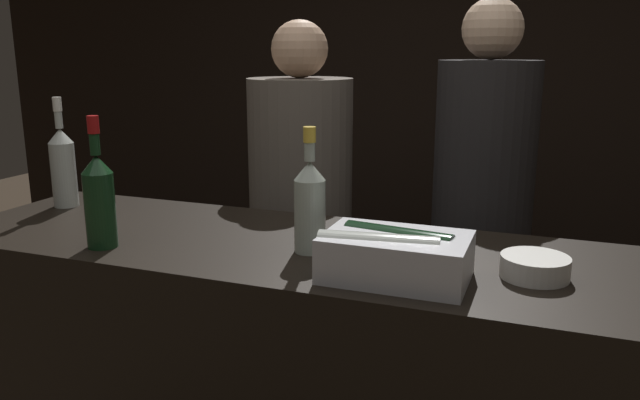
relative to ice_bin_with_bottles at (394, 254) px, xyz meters
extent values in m
cube|color=black|center=(-0.25, 2.32, 0.25)|extent=(6.40, 0.06, 2.80)
cube|color=silver|center=(0.01, 0.00, -0.01)|extent=(0.32, 0.21, 0.10)
cylinder|color=#B2B7AD|center=(-0.03, -0.03, 0.02)|extent=(0.28, 0.11, 0.07)
cylinder|color=black|center=(0.00, 0.03, 0.02)|extent=(0.26, 0.10, 0.07)
cylinder|color=silver|center=(0.30, 0.12, -0.03)|extent=(0.16, 0.16, 0.05)
cylinder|color=gray|center=(0.30, 0.12, -0.01)|extent=(0.13, 0.13, 0.01)
cylinder|color=silver|center=(-0.95, 0.18, -0.03)|extent=(0.06, 0.06, 0.06)
sphere|color=#EFB256|center=(-0.95, 0.18, -0.03)|extent=(0.03, 0.03, 0.03)
cylinder|color=#9EA899|center=(-0.25, 0.11, 0.04)|extent=(0.08, 0.08, 0.19)
cone|color=#9EA899|center=(-0.25, 0.11, 0.15)|extent=(0.08, 0.08, 0.05)
cylinder|color=#9EA899|center=(-0.25, 0.11, 0.22)|extent=(0.03, 0.03, 0.09)
cylinder|color=gold|center=(-0.25, 0.11, 0.24)|extent=(0.03, 0.03, 0.04)
cylinder|color=#143319|center=(-0.77, -0.04, 0.04)|extent=(0.08, 0.08, 0.20)
cone|color=#143319|center=(-0.77, -0.04, 0.16)|extent=(0.08, 0.08, 0.05)
cylinder|color=#143319|center=(-0.77, -0.04, 0.24)|extent=(0.03, 0.03, 0.10)
cylinder|color=maroon|center=(-0.77, -0.04, 0.26)|extent=(0.03, 0.03, 0.05)
cylinder|color=#B2B7AD|center=(-1.19, 0.28, 0.05)|extent=(0.08, 0.08, 0.21)
cone|color=#B2B7AD|center=(-1.19, 0.28, 0.18)|extent=(0.08, 0.08, 0.05)
cylinder|color=#B2B7AD|center=(-1.19, 0.28, 0.25)|extent=(0.02, 0.02, 0.10)
cylinder|color=white|center=(-1.19, 0.28, 0.28)|extent=(0.03, 0.03, 0.05)
cube|color=black|center=(-0.58, 0.86, -0.76)|extent=(0.30, 0.22, 0.78)
cylinder|color=#60564C|center=(-0.58, 0.86, -0.01)|extent=(0.40, 0.40, 0.72)
sphere|color=tan|center=(-0.58, 0.86, 0.45)|extent=(0.21, 0.21, 0.21)
cube|color=black|center=(0.09, 0.97, -0.74)|extent=(0.27, 0.20, 0.82)
cylinder|color=black|center=(0.09, 0.97, 0.04)|extent=(0.36, 0.36, 0.74)
sphere|color=beige|center=(0.09, 0.97, 0.52)|extent=(0.21, 0.21, 0.21)
camera|label=1|loc=(0.32, -1.31, 0.45)|focal=35.00mm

